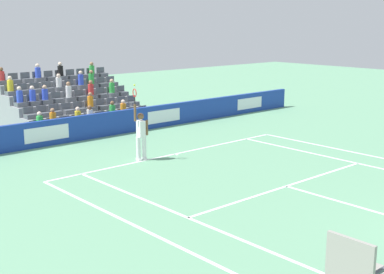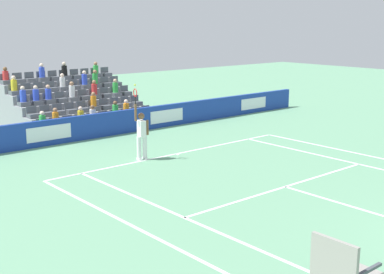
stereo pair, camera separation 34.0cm
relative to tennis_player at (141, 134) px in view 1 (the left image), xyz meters
name	(u,v)px [view 1 (the left image)]	position (x,y,z in m)	size (l,w,h in m)	color
line_baseline	(175,154)	(-1.50, 0.14, -0.99)	(10.97, 0.10, 0.01)	white
line_service	(286,186)	(-1.50, 5.63, -0.99)	(8.23, 0.10, 0.01)	white
line_centre_service	(380,213)	(-1.50, 8.83, -0.99)	(0.10, 6.40, 0.01)	white
line_singles_sideline_left	(200,223)	(2.61, 6.08, -0.99)	(0.10, 11.89, 0.01)	white
line_singles_sideline_right	(369,166)	(-5.62, 6.08, -0.99)	(0.10, 11.89, 0.01)	white
line_doubles_sideline_left	(158,237)	(3.98, 6.08, -0.99)	(0.10, 11.89, 0.01)	white
line_centre_mark	(176,154)	(-1.50, 0.24, -0.99)	(0.10, 0.20, 0.01)	white
sponsor_barrier	(109,124)	(-1.50, -4.48, -0.45)	(24.73, 0.22, 1.08)	#193899
tennis_player	(141,134)	(0.00, 0.00, 0.00)	(0.51, 0.40, 2.85)	white
stadium_stand	(70,108)	(-1.49, -8.03, -0.16)	(6.20, 4.75, 3.02)	gray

